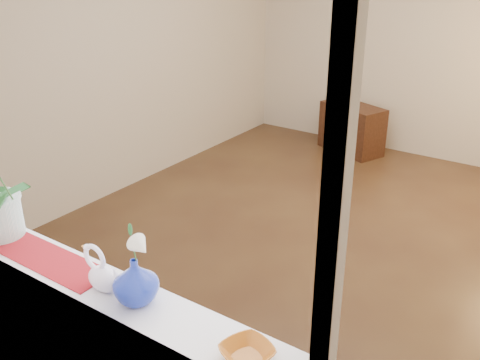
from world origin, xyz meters
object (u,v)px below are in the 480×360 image
Objects in this scene: swan at (103,270)px; amber_dish at (247,354)px; paperweight at (130,296)px; side_table at (352,128)px; blue_vase at (135,278)px.

amber_dish is (0.73, -0.00, -0.08)m from swan.
swan is 3.49× the size of paperweight.
swan reaches higher than side_table.
amber_dish reaches higher than side_table.
amber_dish is at bearing 9.95° from swan.
paperweight is (0.16, -0.01, -0.06)m from swan.
side_table is at bearing 102.09° from paperweight.
amber_dish is at bearing -1.92° from blue_vase.
swan is 0.30× the size of side_table.
blue_vase is at bearing 57.72° from paperweight.
paperweight is 0.08× the size of side_table.
blue_vase is 1.46× the size of amber_dish.
blue_vase reaches higher than paperweight.
amber_dish is (0.56, -0.02, -0.09)m from blue_vase.
side_table is at bearing 108.81° from amber_dish.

